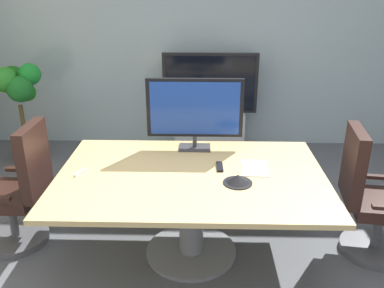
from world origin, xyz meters
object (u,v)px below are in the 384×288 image
at_px(office_chair_left, 20,196).
at_px(potted_plant, 18,96).
at_px(office_chair_right, 370,204).
at_px(wall_display_unit, 209,119).
at_px(conference_table, 191,192).
at_px(remote_control, 220,167).
at_px(tv_monitor, 195,110).
at_px(conference_phone, 238,180).

xyz_separation_m(office_chair_left, potted_plant, (-0.68, 1.72, 0.39)).
height_order(office_chair_right, wall_display_unit, wall_display_unit).
xyz_separation_m(conference_table, remote_control, (0.23, 0.12, 0.17)).
height_order(tv_monitor, remote_control, tv_monitor).
height_order(office_chair_right, tv_monitor, tv_monitor).
bearing_deg(conference_table, office_chair_right, 2.68).
distance_m(tv_monitor, wall_display_unit, 1.83).
distance_m(wall_display_unit, potted_plant, 2.38).
bearing_deg(tv_monitor, office_chair_right, -17.47).
bearing_deg(remote_control, wall_display_unit, 90.05).
relative_size(potted_plant, remote_control, 7.27).
distance_m(office_chair_right, conference_phone, 1.17).
height_order(tv_monitor, conference_phone, tv_monitor).
bearing_deg(wall_display_unit, office_chair_left, -128.00).
bearing_deg(conference_phone, remote_control, 115.09).
distance_m(wall_display_unit, remote_control, 2.12).
height_order(conference_table, tv_monitor, tv_monitor).
bearing_deg(conference_phone, wall_display_unit, 94.18).
height_order(office_chair_left, conference_phone, office_chair_left).
xyz_separation_m(office_chair_right, conference_phone, (-1.11, -0.22, 0.32)).
xyz_separation_m(office_chair_left, office_chair_right, (2.91, -0.06, 0.00)).
bearing_deg(remote_control, tv_monitor, 116.11).
bearing_deg(potted_plant, remote_control, -36.08).
height_order(wall_display_unit, conference_phone, wall_display_unit).
bearing_deg(potted_plant, conference_phone, -38.62).
xyz_separation_m(conference_table, wall_display_unit, (0.18, 2.22, -0.14)).
distance_m(office_chair_right, remote_control, 1.27).
bearing_deg(conference_table, remote_control, 27.17).
height_order(office_chair_left, tv_monitor, tv_monitor).
xyz_separation_m(office_chair_right, tv_monitor, (-1.44, 0.45, 0.65)).
bearing_deg(potted_plant, tv_monitor, -31.45).
relative_size(conference_table, tv_monitor, 2.49).
bearing_deg(office_chair_left, potted_plant, -157.38).
bearing_deg(wall_display_unit, conference_phone, -85.82).
xyz_separation_m(tv_monitor, conference_phone, (0.33, -0.67, -0.33)).
bearing_deg(conference_phone, office_chair_right, 11.09).
xyz_separation_m(office_chair_right, remote_control, (-1.23, 0.05, 0.30)).
distance_m(office_chair_left, remote_control, 1.71).
xyz_separation_m(potted_plant, remote_control, (2.36, -1.72, -0.09)).
relative_size(conference_phone, remote_control, 1.29).
relative_size(conference_table, conference_phone, 9.51).
bearing_deg(wall_display_unit, potted_plant, -170.74).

